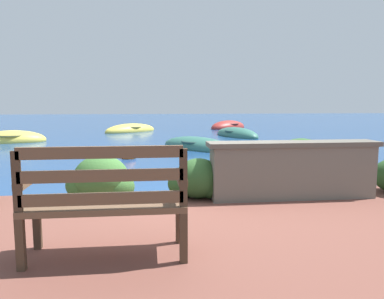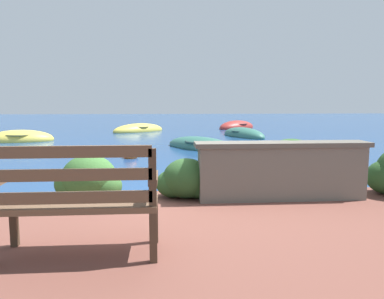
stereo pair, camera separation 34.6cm
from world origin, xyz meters
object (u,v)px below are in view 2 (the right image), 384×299
object	(u,v)px
rowboat_distant	(237,127)
rowboat_far	(243,135)
mooring_buoy	(131,156)
rowboat_mid	(20,140)
rowboat_nearest	(201,147)
park_bench	(77,198)
rowboat_outer	(139,130)

from	to	relation	value
rowboat_distant	rowboat_far	bearing A→B (deg)	42.24
mooring_buoy	rowboat_mid	bearing A→B (deg)	134.95
rowboat_mid	rowboat_far	world-z (taller)	rowboat_mid
rowboat_nearest	mooring_buoy	distance (m)	2.72
park_bench	rowboat_distant	xyz separation A→B (m)	(4.70, 17.31, -0.64)
rowboat_distant	mooring_buoy	world-z (taller)	rowboat_distant
rowboat_far	rowboat_outer	bearing A→B (deg)	36.61
rowboat_nearest	rowboat_outer	world-z (taller)	rowboat_outer
rowboat_nearest	rowboat_mid	world-z (taller)	rowboat_mid
park_bench	rowboat_distant	size ratio (longest dim) A/B	0.48
rowboat_mid	mooring_buoy	bearing A→B (deg)	122.18
rowboat_outer	mooring_buoy	size ratio (longest dim) A/B	7.11
rowboat_nearest	rowboat_outer	xyz separation A→B (m)	(-2.41, 6.97, 0.00)
park_bench	rowboat_far	xyz separation A→B (m)	(4.06, 12.56, -0.64)
rowboat_far	mooring_buoy	world-z (taller)	rowboat_far
rowboat_far	rowboat_nearest	bearing A→B (deg)	130.85
rowboat_nearest	rowboat_distant	bearing A→B (deg)	-54.01
mooring_buoy	park_bench	bearing A→B (deg)	-88.51
rowboat_mid	rowboat_far	xyz separation A→B (m)	(8.72, 1.24, -0.01)
rowboat_outer	rowboat_distant	size ratio (longest dim) A/B	1.07
rowboat_mid	rowboat_outer	distance (m)	5.93
rowboat_distant	mooring_buoy	bearing A→B (deg)	24.94
park_bench	rowboat_nearest	size ratio (longest dim) A/B	0.42
rowboat_nearest	rowboat_far	xyz separation A→B (m)	(2.19, 3.94, 0.00)
rowboat_outer	mooring_buoy	bearing A→B (deg)	-127.87
rowboat_mid	rowboat_distant	bearing A→B (deg)	-160.17
rowboat_nearest	rowboat_distant	size ratio (longest dim) A/B	1.14
rowboat_far	mooring_buoy	xyz separation A→B (m)	(-4.24, -5.73, 0.01)
park_bench	mooring_buoy	size ratio (longest dim) A/B	3.17
park_bench	rowboat_outer	xyz separation A→B (m)	(-0.54, 15.59, -0.64)
park_bench	mooring_buoy	xyz separation A→B (m)	(-0.18, 6.83, -0.64)
rowboat_nearest	rowboat_distant	distance (m)	9.14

